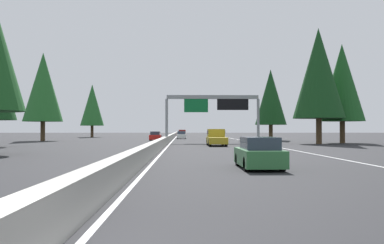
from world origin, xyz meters
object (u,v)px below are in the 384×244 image
(minivan_mid_center, at_px, (182,132))
(conifer_left_mid, at_px, (43,87))
(conifer_right_near, at_px, (319,73))
(conifer_right_far, at_px, (271,97))
(sign_gantry_overhead, at_px, (214,105))
(conifer_left_far, at_px, (92,105))
(conifer_right_mid, at_px, (342,83))
(sedan_near_center, at_px, (181,135))
(oncoming_near, at_px, (155,136))
(sedan_far_center, at_px, (259,154))
(pickup_mid_left, at_px, (216,137))

(minivan_mid_center, xyz_separation_m, conifer_left_mid, (-55.36, 21.61, 7.47))
(conifer_right_near, relative_size, conifer_right_far, 1.24)
(sign_gantry_overhead, height_order, conifer_left_far, conifer_left_far)
(conifer_right_near, distance_m, conifer_right_mid, 5.28)
(sedan_near_center, bearing_deg, minivan_mid_center, -0.08)
(minivan_mid_center, distance_m, oncoming_near, 51.75)
(sedan_far_center, xyz_separation_m, conifer_left_far, (78.60, 24.42, 6.71))
(sedan_far_center, relative_size, conifer_right_far, 0.38)
(conifer_right_near, bearing_deg, conifer_right_far, 8.34)
(oncoming_near, relative_size, conifer_right_far, 0.38)
(sign_gantry_overhead, distance_m, sedan_far_center, 37.61)
(pickup_mid_left, xyz_separation_m, conifer_right_mid, (8.59, -17.39, 7.11))
(conifer_right_mid, relative_size, conifer_left_far, 1.09)
(conifer_right_mid, distance_m, conifer_left_far, 59.66)
(minivan_mid_center, bearing_deg, conifer_right_near, -166.09)
(sign_gantry_overhead, xyz_separation_m, oncoming_near, (13.60, 8.72, -4.42))
(minivan_mid_center, bearing_deg, sedan_near_center, 179.92)
(sedan_near_center, relative_size, conifer_right_mid, 0.33)
(sedan_near_center, relative_size, conifer_left_far, 0.36)
(conifer_left_mid, bearing_deg, sedan_far_center, -151.68)
(conifer_right_far, relative_size, conifer_left_far, 0.96)
(minivan_mid_center, distance_m, conifer_right_mid, 70.02)
(pickup_mid_left, distance_m, sedan_near_center, 35.36)
(sign_gantry_overhead, relative_size, conifer_right_far, 1.08)
(sedan_near_center, xyz_separation_m, conifer_right_far, (-12.61, -14.76, 6.44))
(sedan_far_center, distance_m, conifer_right_mid, 40.91)
(sign_gantry_overhead, height_order, oncoming_near, sign_gantry_overhead)
(sedan_near_center, height_order, conifer_right_far, conifer_right_far)
(conifer_right_mid, bearing_deg, sedan_near_center, 38.89)
(sign_gantry_overhead, height_order, conifer_right_mid, conifer_right_mid)
(pickup_mid_left, xyz_separation_m, conifer_right_far, (22.52, -10.74, 6.20))
(conifer_right_far, bearing_deg, minivan_mid_center, 15.67)
(conifer_right_far, relative_size, conifer_left_mid, 0.85)
(conifer_right_near, bearing_deg, conifer_right_mid, -52.64)
(minivan_mid_center, distance_m, conifer_right_near, 72.00)
(sedan_near_center, xyz_separation_m, oncoming_near, (-11.79, 4.27, 0.00))
(sign_gantry_overhead, distance_m, oncoming_near, 16.75)
(sign_gantry_overhead, distance_m, conifer_right_far, 16.55)
(sedan_far_center, xyz_separation_m, sedan_near_center, (62.75, 3.85, 0.00))
(sedan_far_center, distance_m, conifer_right_far, 51.71)
(sedan_near_center, distance_m, conifer_right_near, 35.31)
(conifer_left_far, bearing_deg, minivan_mid_center, -40.77)
(conifer_right_near, xyz_separation_m, conifer_right_far, (17.09, 2.51, -1.72))
(pickup_mid_left, distance_m, conifer_left_far, 56.97)
(sign_gantry_overhead, height_order, conifer_right_far, conifer_right_far)
(conifer_right_mid, bearing_deg, conifer_left_far, 44.72)
(conifer_right_near, distance_m, conifer_right_far, 17.36)
(oncoming_near, height_order, conifer_right_far, conifer_right_far)
(conifer_right_near, bearing_deg, sedan_far_center, 157.92)
(pickup_mid_left, bearing_deg, conifer_right_mid, -63.70)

